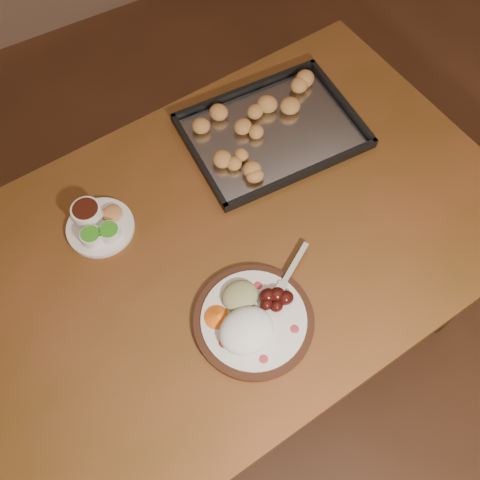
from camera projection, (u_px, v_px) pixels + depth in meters
ground at (311, 339)px, 1.95m from camera, size 4.00×4.00×0.00m
dining_table at (217, 264)px, 1.37m from camera, size 1.57×1.02×0.75m
dinner_plate at (251, 320)px, 1.18m from camera, size 0.34×0.27×0.06m
condiment_saucer at (97, 224)px, 1.29m from camera, size 0.17×0.17×0.06m
baking_tray at (273, 130)px, 1.43m from camera, size 0.46×0.35×0.05m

